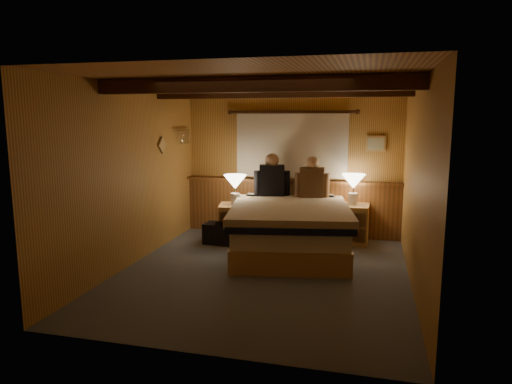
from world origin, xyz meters
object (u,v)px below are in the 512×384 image
(nightstand_right, at_px, (350,224))
(lamp_right, at_px, (353,183))
(person_right, at_px, (312,180))
(duffel_bag, at_px, (222,233))
(lamp_left, at_px, (235,184))
(bed, at_px, (290,228))
(person_left, at_px, (272,178))
(nightstand_left, at_px, (237,223))

(nightstand_right, bearing_deg, lamp_right, 44.68)
(person_right, distance_m, duffel_bag, 1.64)
(person_right, height_order, duffel_bag, person_right)
(lamp_left, relative_size, person_right, 0.71)
(bed, height_order, duffel_bag, bed)
(person_left, bearing_deg, lamp_right, -7.66)
(lamp_right, bearing_deg, nightstand_right, -137.12)
(bed, height_order, person_left, person_left)
(bed, xyz_separation_m, person_right, (0.22, 0.74, 0.61))
(duffel_bag, bearing_deg, nightstand_right, 19.01)
(duffel_bag, bearing_deg, nightstand_left, 49.00)
(lamp_left, bearing_deg, person_left, 26.59)
(lamp_right, relative_size, duffel_bag, 0.86)
(lamp_right, bearing_deg, lamp_left, -168.30)
(bed, bearing_deg, nightstand_right, 34.06)
(duffel_bag, bearing_deg, lamp_right, 19.51)
(duffel_bag, bearing_deg, person_right, 23.46)
(nightstand_left, relative_size, person_left, 0.90)
(person_right, bearing_deg, nightstand_left, -169.62)
(nightstand_right, bearing_deg, person_right, -173.18)
(bed, distance_m, person_left, 1.04)
(person_left, xyz_separation_m, duffel_bag, (-0.70, -0.46, -0.83))
(nightstand_right, distance_m, lamp_left, 1.92)
(person_left, bearing_deg, nightstand_right, -8.76)
(person_left, bearing_deg, nightstand_left, -164.98)
(duffel_bag, bearing_deg, person_left, 36.74)
(nightstand_left, distance_m, person_left, 0.91)
(duffel_bag, bearing_deg, lamp_left, 52.49)
(nightstand_right, height_order, duffel_bag, nightstand_right)
(person_left, bearing_deg, lamp_left, -165.90)
(duffel_bag, bearing_deg, bed, -9.28)
(bed, relative_size, duffel_bag, 4.26)
(nightstand_left, bearing_deg, person_left, 15.50)
(nightstand_right, xyz_separation_m, person_right, (-0.61, -0.05, 0.68))
(lamp_left, distance_m, person_right, 1.21)
(person_right, bearing_deg, lamp_left, -169.83)
(nightstand_right, relative_size, duffel_bag, 1.11)
(lamp_left, relative_size, lamp_right, 0.99)
(lamp_left, xyz_separation_m, lamp_right, (1.81, 0.37, 0.02))
(lamp_left, bearing_deg, person_right, 14.10)
(bed, xyz_separation_m, lamp_left, (-0.96, 0.45, 0.55))
(person_left, relative_size, person_right, 1.06)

